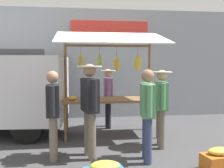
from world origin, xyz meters
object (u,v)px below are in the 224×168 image
shopper_with_shopping_bag (161,102)px  shopper_with_ponytail (90,102)px  market_stall (110,70)px  shopper_in_striped_shirt (53,109)px  shopper_in_grey_tee (147,109)px  produce_crate_near (221,160)px  vendor_with_sunhat (108,94)px

shopper_with_shopping_bag → shopper_with_ponytail: bearing=118.0°
market_stall → shopper_with_shopping_bag: 1.51m
shopper_in_striped_shirt → shopper_in_grey_tee: 1.66m
shopper_in_grey_tee → shopper_in_striped_shirt: bearing=87.1°
market_stall → shopper_with_ponytail: market_stall is taller
produce_crate_near → market_stall: bearing=-56.5°
shopper_with_shopping_bag → shopper_in_striped_shirt: (2.12, 0.39, -0.02)m
market_stall → shopper_with_ponytail: size_ratio=1.47×
market_stall → vendor_with_sunhat: size_ratio=1.60×
vendor_with_sunhat → shopper_with_shopping_bag: (-0.89, 1.75, 0.01)m
vendor_with_sunhat → shopper_with_shopping_bag: shopper_with_shopping_bag is taller
shopper_with_shopping_bag → produce_crate_near: size_ratio=2.48×
market_stall → shopper_in_grey_tee: bearing=103.7°
shopper_in_grey_tee → market_stall: bearing=22.4°
shopper_in_striped_shirt → produce_crate_near: bearing=-111.0°
vendor_with_sunhat → produce_crate_near: vendor_with_sunhat is taller
shopper_with_shopping_bag → shopper_with_ponytail: shopper_with_ponytail is taller
market_stall → produce_crate_near: bearing=123.5°
market_stall → shopper_with_shopping_bag: (-0.92, 1.03, -0.62)m
market_stall → shopper_with_shopping_bag: bearing=131.9°
shopper_with_shopping_bag → shopper_in_grey_tee: (0.49, 0.73, 0.00)m
shopper_with_ponytail → vendor_with_sunhat: bearing=-28.0°
shopper_with_shopping_bag → market_stall: bearing=54.4°
vendor_with_sunhat → shopper_with_shopping_bag: size_ratio=0.99×
market_stall → shopper_with_shopping_bag: market_stall is taller
shopper_in_striped_shirt → shopper_in_grey_tee: shopper_in_grey_tee is taller
shopper_in_grey_tee → shopper_with_ponytail: bearing=80.7°
shopper_in_striped_shirt → shopper_with_ponytail: bearing=-94.7°
shopper_with_shopping_bag → shopper_with_ponytail: 1.53m
shopper_with_ponytail → produce_crate_near: shopper_with_ponytail is taller
shopper_with_ponytail → shopper_in_striped_shirt: shopper_with_ponytail is taller
shopper_in_grey_tee → produce_crate_near: shopper_in_grey_tee is taller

